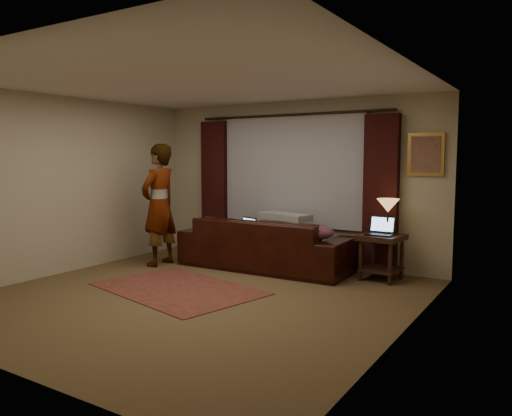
{
  "coord_description": "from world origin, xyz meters",
  "views": [
    {
      "loc": [
        3.78,
        -4.71,
        1.72
      ],
      "look_at": [
        0.1,
        1.2,
        1.0
      ],
      "focal_mm": 35.0,
      "sensor_mm": 36.0,
      "label": 1
    }
  ],
  "objects_px": {
    "sofa": "(266,234)",
    "end_table": "(381,257)",
    "tiffany_lamp": "(388,217)",
    "laptop_sofa": "(243,226)",
    "person": "(159,205)",
    "laptop_table": "(380,226)"
  },
  "relations": [
    {
      "from": "end_table",
      "to": "person",
      "type": "bearing_deg",
      "value": -164.75
    },
    {
      "from": "end_table",
      "to": "laptop_table",
      "type": "xyz_separation_m",
      "value": [
        -0.01,
        -0.06,
        0.45
      ]
    },
    {
      "from": "end_table",
      "to": "person",
      "type": "relative_size",
      "value": 0.33
    },
    {
      "from": "sofa",
      "to": "end_table",
      "type": "height_order",
      "value": "sofa"
    },
    {
      "from": "laptop_sofa",
      "to": "tiffany_lamp",
      "type": "bearing_deg",
      "value": 28.92
    },
    {
      "from": "sofa",
      "to": "person",
      "type": "relative_size",
      "value": 1.39
    },
    {
      "from": "laptop_sofa",
      "to": "tiffany_lamp",
      "type": "height_order",
      "value": "tiffany_lamp"
    },
    {
      "from": "end_table",
      "to": "tiffany_lamp",
      "type": "relative_size",
      "value": 1.29
    },
    {
      "from": "tiffany_lamp",
      "to": "laptop_sofa",
      "type": "bearing_deg",
      "value": -168.39
    },
    {
      "from": "tiffany_lamp",
      "to": "end_table",
      "type": "bearing_deg",
      "value": -123.16
    },
    {
      "from": "sofa",
      "to": "end_table",
      "type": "relative_size",
      "value": 4.17
    },
    {
      "from": "laptop_table",
      "to": "sofa",
      "type": "bearing_deg",
      "value": -176.22
    },
    {
      "from": "tiffany_lamp",
      "to": "sofa",
      "type": "bearing_deg",
      "value": -170.99
    },
    {
      "from": "laptop_sofa",
      "to": "laptop_table",
      "type": "xyz_separation_m",
      "value": [
        2.06,
        0.3,
        0.12
      ]
    },
    {
      "from": "sofa",
      "to": "end_table",
      "type": "bearing_deg",
      "value": -174.5
    },
    {
      "from": "person",
      "to": "end_table",
      "type": "bearing_deg",
      "value": 103.55
    },
    {
      "from": "laptop_sofa",
      "to": "laptop_table",
      "type": "bearing_deg",
      "value": 25.56
    },
    {
      "from": "laptop_sofa",
      "to": "end_table",
      "type": "bearing_deg",
      "value": 27.13
    },
    {
      "from": "tiffany_lamp",
      "to": "person",
      "type": "relative_size",
      "value": 0.26
    },
    {
      "from": "end_table",
      "to": "tiffany_lamp",
      "type": "bearing_deg",
      "value": 56.84
    },
    {
      "from": "person",
      "to": "tiffany_lamp",
      "type": "bearing_deg",
      "value": 104.56
    },
    {
      "from": "end_table",
      "to": "laptop_table",
      "type": "height_order",
      "value": "laptop_table"
    }
  ]
}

